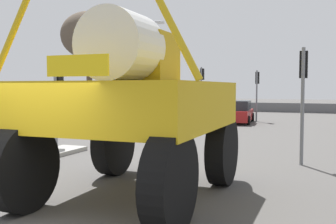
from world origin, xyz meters
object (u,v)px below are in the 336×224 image
Objects in this scene: oversize_sprayer at (134,107)px; traffic_signal_near_right at (303,80)px; traffic_signal_far_left at (202,81)px; sedan_ahead at (238,112)px; traffic_signal_near_left at (58,84)px; traffic_signal_far_right at (257,84)px; streetlight_far_left at (143,64)px; bare_tree_left at (89,36)px.

oversize_sprayer reaches higher than traffic_signal_near_right.
sedan_ahead is at bearing -30.84° from traffic_signal_far_left.
traffic_signal_near_left is 16.27m from traffic_signal_far_right.
traffic_signal_near_left reaches higher than sedan_ahead.
traffic_signal_near_left is 15.40m from traffic_signal_far_left.
bare_tree_left is (-2.01, -4.64, 1.70)m from streetlight_far_left.
sedan_ahead is 8.95m from streetlight_far_left.
traffic_signal_near_right is (3.24, 5.30, 0.66)m from oversize_sprayer.
traffic_signal_far_left is at bearing 33.10° from bare_tree_left.
streetlight_far_left is at bearing 179.02° from traffic_signal_far_right.
traffic_signal_near_right reaches higher than sedan_ahead.
oversize_sprayer is 1.47× the size of traffic_signal_far_right.
traffic_signal_far_right is at bearing 70.53° from traffic_signal_near_left.
traffic_signal_far_right reaches higher than sedan_ahead.
oversize_sprayer is 0.69× the size of bare_tree_left.
sedan_ahead is at bearing 4.73° from oversize_sprayer.
traffic_signal_far_right is at bearing -31.88° from sedan_ahead.
oversize_sprayer reaches higher than traffic_signal_near_left.
oversize_sprayer is at bearing -88.41° from traffic_signal_far_right.
oversize_sprayer is at bearing -65.43° from streetlight_far_left.
streetlight_far_left reaches higher than traffic_signal_near_left.
streetlight_far_left is 0.99× the size of bare_tree_left.
traffic_signal_near_left is at bearing -63.04° from bare_tree_left.
bare_tree_left reaches higher than traffic_signal_near_left.
sedan_ahead is 0.55× the size of bare_tree_left.
bare_tree_left is at bearing 116.96° from traffic_signal_near_left.
traffic_signal_far_right is at bearing -0.98° from streetlight_far_left.
traffic_signal_near_right is 15.81m from traffic_signal_far_right.
traffic_signal_far_left reaches higher than traffic_signal_near_left.
streetlight_far_left is at bearing 102.76° from traffic_signal_near_left.
oversize_sprayer is 22.98m from streetlight_far_left.
bare_tree_left is at bearing 143.66° from traffic_signal_near_right.
traffic_signal_far_left is (-7.87, 15.34, 0.19)m from traffic_signal_near_right.
streetlight_far_left is (-9.51, 20.80, 2.27)m from oversize_sprayer.
bare_tree_left reaches higher than traffic_signal_far_left.
sedan_ahead is at bearing 14.83° from bare_tree_left.
streetlight_far_left reaches higher than traffic_signal_far_right.
traffic_signal_near_right is at bearing -50.57° from streetlight_far_left.
sedan_ahead is 14.45m from traffic_signal_near_right.
sedan_ahead is at bearing 109.52° from traffic_signal_near_right.
traffic_signal_far_right is at bearing 0.07° from traffic_signal_far_left.
sedan_ahead is at bearing 71.74° from traffic_signal_near_left.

